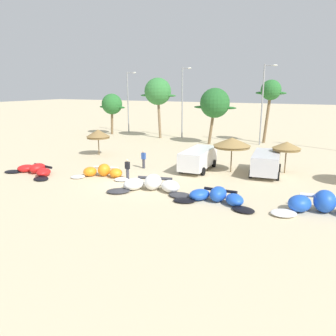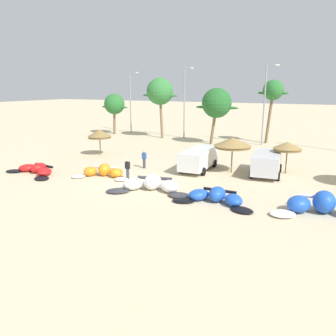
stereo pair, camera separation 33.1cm
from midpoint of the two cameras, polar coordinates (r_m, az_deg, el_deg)
ground_plane at (r=25.45m, az=-6.31°, el=-2.60°), size 260.00×260.00×0.00m
kite_far_left at (r=30.09m, az=-21.54°, el=-0.27°), size 5.64×3.03×0.85m
kite_left at (r=27.49m, az=-10.78°, el=-0.66°), size 4.95×2.92×1.03m
kite_left_of_center at (r=23.40m, az=-2.47°, el=-2.91°), size 6.13×3.63×1.11m
kite_center at (r=21.25m, az=8.69°, el=-4.99°), size 5.49×2.52×0.96m
kite_right_of_center at (r=21.13m, az=25.81°, el=-5.98°), size 6.29×3.32×1.32m
beach_umbrella_near_van at (r=36.04m, az=-11.47°, el=5.81°), size 2.50×2.50×2.76m
beach_umbrella_middle at (r=28.50m, az=11.41°, el=4.29°), size 3.17×3.17×3.00m
beach_umbrella_near_palms at (r=29.37m, az=20.24°, el=3.53°), size 2.35×2.35×2.71m
parked_van at (r=28.68m, az=17.01°, el=1.01°), size 2.67×4.96×1.84m
parked_car_second at (r=29.24m, az=5.73°, el=1.79°), size 2.35×5.31×1.84m
person_near_kites at (r=26.36m, az=-6.63°, el=-0.17°), size 0.36×0.24×1.62m
person_by_umbrellas at (r=29.76m, az=-3.81°, el=1.51°), size 0.36×0.24×1.62m
palm_leftmost at (r=51.75m, az=-9.06°, el=10.79°), size 4.66×3.10×6.15m
palm_left at (r=47.31m, az=-1.19°, el=13.01°), size 5.61×3.74×8.39m
palm_left_of_gap at (r=42.20m, az=8.62°, el=10.97°), size 5.53×3.69×7.04m
palm_center_left at (r=44.58m, az=17.88°, el=12.47°), size 3.82×2.55×8.04m
lamppost_west at (r=53.51m, az=-6.22°, el=11.72°), size 1.70×0.24×9.40m
lamppost_west_center at (r=47.24m, az=3.15°, el=11.68°), size 1.40×0.24×9.76m
lamppost_east_center at (r=42.92m, az=16.67°, el=10.95°), size 1.57×0.24×9.78m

